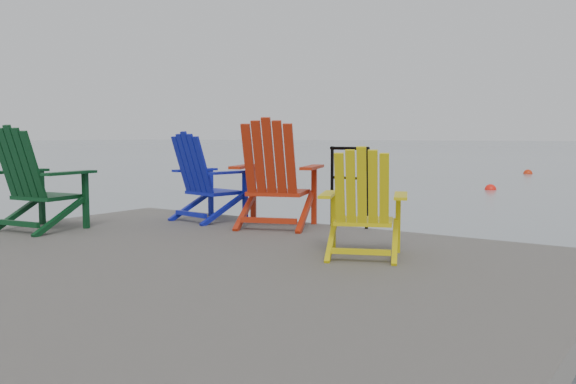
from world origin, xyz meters
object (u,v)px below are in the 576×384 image
Objects in this scene: chair_blue at (206,178)px; buoy_a at (490,190)px; chair_red at (275,175)px; chair_yellow at (363,204)px; buoy_b at (528,174)px; chair_green at (36,180)px; handrail at (349,179)px.

chair_blue reaches higher than buoy_a.
chair_red reaches higher than chair_yellow.
chair_green is at bearing -90.42° from buoy_b.
buoy_a is at bearing 98.22° from handrail.
chair_blue is 3.20× the size of buoy_a.
buoy_a is (-2.58, 12.92, -0.95)m from chair_yellow.
chair_blue is at bearing -90.06° from buoy_a.
chair_yellow is at bearing -57.76° from handrail.
handrail is 19.89m from buoy_b.
chair_red is 1.86m from chair_yellow.
chair_blue is 2.87× the size of buoy_b.
handrail is at bearing -81.78° from buoy_a.
chair_green is 1.88m from chair_blue.
chair_green is 0.93× the size of chair_red.
chair_yellow is at bearing -10.85° from chair_blue.
handrail is at bearing -82.77° from buoy_b.
handrail is 3.39m from chair_green.
chair_yellow reaches higher than buoy_b.
handrail is 1.74m from chair_blue.
chair_blue is 1.01m from chair_red.
buoy_b is (-2.50, 19.70, -1.04)m from handrail.
chair_yellow is (2.59, -0.96, -0.07)m from chair_blue.
handrail is 11.63m from buoy_a.
chair_yellow is 13.21m from buoy_a.
handrail is 1.00× the size of chair_yellow.
buoy_a is at bearing 74.48° from chair_red.
chair_red is 3.63× the size of buoy_a.
chair_blue reaches higher than buoy_b.
chair_yellow reaches higher than handrail.
buoy_a is (1.00, 13.56, -1.05)m from chair_green.
buoy_a is (-0.99, 11.96, -1.09)m from chair_red.
handrail reaches higher than buoy_a.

